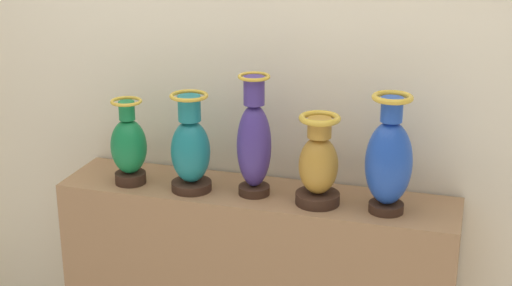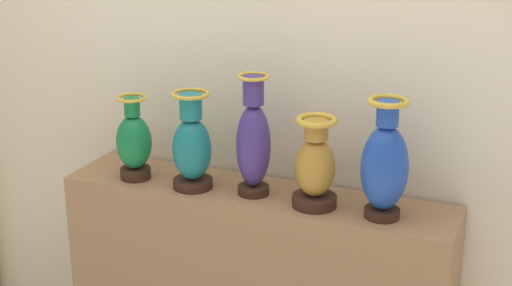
{
  "view_description": "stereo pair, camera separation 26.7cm",
  "coord_description": "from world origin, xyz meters",
  "px_view_note": "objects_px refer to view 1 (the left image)",
  "views": [
    {
      "loc": [
        0.73,
        -2.42,
        2.06
      ],
      "look_at": [
        0.0,
        0.0,
        1.2
      ],
      "focal_mm": 53.75,
      "sensor_mm": 36.0,
      "label": 1
    },
    {
      "loc": [
        0.98,
        -2.33,
        2.06
      ],
      "look_at": [
        0.0,
        0.0,
        1.2
      ],
      "focal_mm": 53.75,
      "sensor_mm": 36.0,
      "label": 2
    }
  ],
  "objects_px": {
    "vase_teal": "(190,149)",
    "vase_indigo": "(253,142)",
    "vase_emerald": "(129,147)",
    "vase_ochre": "(318,164)",
    "vase_sapphire": "(389,160)"
  },
  "relations": [
    {
      "from": "vase_teal",
      "to": "vase_indigo",
      "type": "distance_m",
      "value": 0.23
    },
    {
      "from": "vase_indigo",
      "to": "vase_sapphire",
      "type": "distance_m",
      "value": 0.47
    },
    {
      "from": "vase_indigo",
      "to": "vase_ochre",
      "type": "bearing_deg",
      "value": -4.34
    },
    {
      "from": "vase_indigo",
      "to": "vase_ochre",
      "type": "relative_size",
      "value": 1.37
    },
    {
      "from": "vase_ochre",
      "to": "vase_emerald",
      "type": "bearing_deg",
      "value": -178.99
    },
    {
      "from": "vase_indigo",
      "to": "vase_emerald",
      "type": "bearing_deg",
      "value": -176.25
    },
    {
      "from": "vase_teal",
      "to": "vase_ochre",
      "type": "xyz_separation_m",
      "value": [
        0.46,
        0.01,
        -0.01
      ]
    },
    {
      "from": "vase_teal",
      "to": "vase_ochre",
      "type": "relative_size",
      "value": 1.13
    },
    {
      "from": "vase_ochre",
      "to": "vase_sapphire",
      "type": "xyz_separation_m",
      "value": [
        0.23,
        0.0,
        0.04
      ]
    },
    {
      "from": "vase_sapphire",
      "to": "vase_emerald",
      "type": "bearing_deg",
      "value": -179.24
    },
    {
      "from": "vase_emerald",
      "to": "vase_teal",
      "type": "distance_m",
      "value": 0.24
    },
    {
      "from": "vase_ochre",
      "to": "vase_sapphire",
      "type": "distance_m",
      "value": 0.24
    },
    {
      "from": "vase_emerald",
      "to": "vase_indigo",
      "type": "bearing_deg",
      "value": 3.75
    },
    {
      "from": "vase_emerald",
      "to": "vase_ochre",
      "type": "bearing_deg",
      "value": 1.01
    },
    {
      "from": "vase_emerald",
      "to": "vase_indigo",
      "type": "xyz_separation_m",
      "value": [
        0.46,
        0.03,
        0.05
      ]
    }
  ]
}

